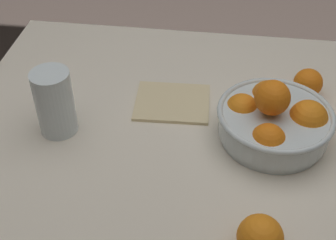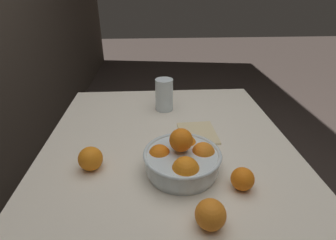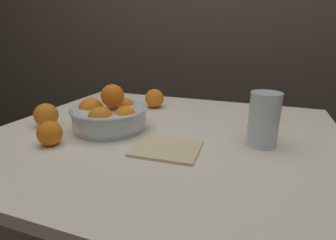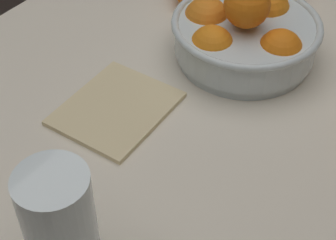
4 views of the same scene
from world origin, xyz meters
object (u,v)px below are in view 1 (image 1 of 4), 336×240
Objects in this scene: orange_loose_aside at (308,83)px; orange_loose_front at (260,237)px; juice_glass at (54,106)px; fruit_bowl at (274,120)px.

orange_loose_front is at bearing 75.42° from orange_loose_aside.
fruit_bowl is at bearing -175.03° from juice_glass.
juice_glass is (0.47, 0.04, 0.02)m from fruit_bowl.
orange_loose_front is (-0.43, 0.26, -0.03)m from juice_glass.
fruit_bowl reaches higher than orange_loose_aside.
fruit_bowl is at bearing -96.17° from orange_loose_front.
fruit_bowl is at bearing 62.08° from orange_loose_aside.
juice_glass is 0.59m from orange_loose_aside.
orange_loose_front is at bearing 149.52° from juice_glass.
juice_glass is at bearing 4.97° from fruit_bowl.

